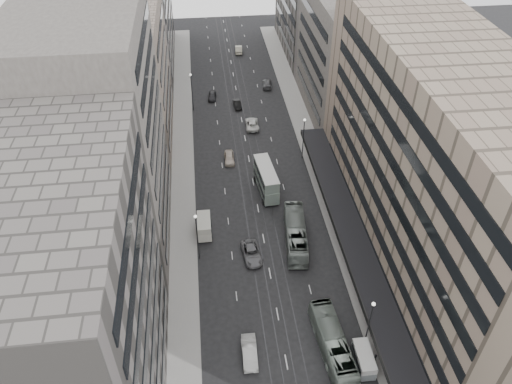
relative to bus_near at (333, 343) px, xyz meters
name	(u,v)px	position (x,y,z in m)	size (l,w,h in m)	color
ground	(279,320)	(-5.63, 5.20, -1.63)	(220.00, 220.00, 0.00)	black
sidewalk_right	(311,149)	(6.37, 42.70, -1.56)	(4.00, 125.00, 0.15)	gray
sidewalk_left	(183,158)	(-17.63, 42.70, -1.56)	(4.00, 125.00, 0.15)	gray
department_store	(442,177)	(15.83, 13.20, 13.32)	(19.20, 60.00, 30.00)	gray
building_right_mid	(348,55)	(15.87, 57.20, 10.37)	(15.00, 28.00, 24.00)	#4A4640
building_left_a	(66,314)	(-27.13, -2.80, 13.37)	(15.00, 28.00, 30.00)	#5B5752
building_left_b	(99,138)	(-27.13, 24.20, 15.37)	(15.00, 26.00, 34.00)	#4A4640
building_left_c	(123,78)	(-27.13, 51.20, 10.87)	(15.00, 28.00, 25.00)	#77675C
building_left_d	(135,7)	(-27.13, 84.20, 12.37)	(15.00, 38.00, 28.00)	#5B5752
lamp_right_near	(370,320)	(4.07, 0.20, 3.57)	(0.44, 0.44, 8.32)	#262628
lamp_right_far	(304,134)	(4.07, 40.20, 3.57)	(0.44, 0.44, 8.32)	#262628
lamp_left_near	(197,232)	(-15.33, 17.20, 3.57)	(0.44, 0.44, 8.32)	#262628
lamp_left_far	(192,88)	(-15.33, 60.20, 3.57)	(0.44, 0.44, 8.32)	#262628
bus_near	(333,343)	(0.00, 0.00, 0.00)	(2.74, 11.71, 3.26)	gray
bus_far	(296,233)	(-1.02, 18.99, 0.05)	(2.83, 12.09, 3.37)	gray
double_decker	(266,179)	(-3.76, 31.38, 0.95)	(3.40, 8.93, 4.78)	slate
vw_microbus	(364,359)	(3.16, -2.29, -0.30)	(2.09, 4.46, 2.39)	slate
panel_van	(204,226)	(-14.37, 22.28, -0.06)	(2.24, 4.52, 2.85)	beige
sedan_1	(250,352)	(-9.85, 0.50, -0.83)	(1.70, 4.89, 1.61)	#BABAB6
sedan_2	(252,253)	(-7.82, 16.62, -0.88)	(2.49, 5.41, 1.50)	slate
sedan_4	(229,158)	(-9.22, 40.83, -0.87)	(1.79, 4.46, 1.52)	#BDAD9C
sedan_5	(237,104)	(-6.05, 60.46, -0.97)	(1.41, 4.03, 1.33)	black
sedan_6	(252,124)	(-3.82, 52.03, -0.88)	(2.50, 5.41, 1.50)	silver
sedan_7	(267,84)	(1.47, 69.04, -0.92)	(1.99, 4.89, 1.42)	#545456
sedan_8	(212,96)	(-11.17, 64.72, -0.93)	(1.65, 4.10, 1.40)	#252527
sedan_9	(239,49)	(-3.19, 88.71, -0.83)	(1.70, 4.86, 1.60)	#BAB39A
pedestrian	(375,359)	(4.57, -2.18, -0.68)	(0.59, 0.38, 1.61)	black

